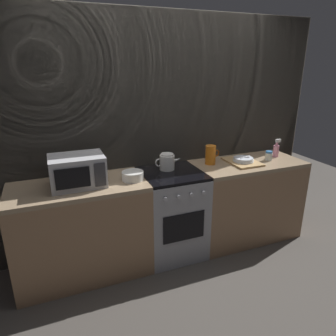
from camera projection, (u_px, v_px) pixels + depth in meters
name	position (u px, v px, depth m)	size (l,w,h in m)	color
ground_plane	(172.00, 251.00, 3.30)	(8.00, 8.00, 0.00)	#47423D
back_wall	(160.00, 136.00, 3.19)	(3.60, 0.05, 2.40)	#A39989
counter_left	(82.00, 230.00, 2.84)	(1.20, 0.60, 0.90)	#997251
stove_unit	(172.00, 213.00, 3.15)	(0.60, 0.63, 0.90)	#9E9EA3
counter_right	(245.00, 199.00, 3.47)	(1.20, 0.60, 0.90)	#997251
microwave	(77.00, 171.00, 2.65)	(0.46, 0.35, 0.27)	#B2B2B7
kettle	(167.00, 162.00, 3.06)	(0.28, 0.15, 0.17)	white
mixing_bowl	(133.00, 176.00, 2.80)	(0.20, 0.20, 0.08)	silver
pitcher	(211.00, 155.00, 3.23)	(0.16, 0.11, 0.20)	orange
dish_pile	(243.00, 161.00, 3.28)	(0.30, 0.40, 0.07)	tan
spice_jar	(269.00, 156.00, 3.36)	(0.08, 0.08, 0.10)	silver
spray_bottle	(276.00, 150.00, 3.48)	(0.08, 0.06, 0.20)	pink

